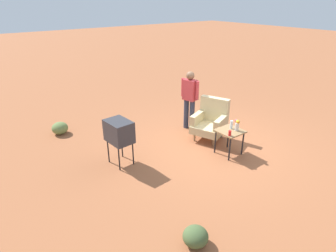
{
  "coord_description": "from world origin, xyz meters",
  "views": [
    {
      "loc": [
        4.45,
        -4.74,
        3.41
      ],
      "look_at": [
        -0.42,
        -1.08,
        0.65
      ],
      "focal_mm": 30.45,
      "sensor_mm": 36.0,
      "label": 1
    }
  ],
  "objects": [
    {
      "name": "flower_vase",
      "position": [
        0.65,
        0.09,
        0.76
      ],
      "size": [
        0.15,
        0.09,
        0.27
      ],
      "color": "silver",
      "rests_on": "side_table"
    },
    {
      "name": "bottle_short_clear",
      "position": [
        0.51,
        0.07,
        0.71
      ],
      "size": [
        0.06,
        0.06,
        0.2
      ],
      "primitive_type": "cylinder",
      "color": "silver",
      "rests_on": "side_table"
    },
    {
      "name": "shrub_mid",
      "position": [
        -2.93,
        -2.87,
        0.17
      ],
      "size": [
        0.43,
        0.43,
        0.33
      ],
      "primitive_type": "ellipsoid",
      "color": "olive",
      "rests_on": "ground"
    },
    {
      "name": "side_table",
      "position": [
        0.56,
        -0.03,
        0.52
      ],
      "size": [
        0.56,
        0.56,
        0.61
      ],
      "color": "black",
      "rests_on": "ground"
    },
    {
      "name": "tv_on_stand",
      "position": [
        -0.59,
        -2.27,
        0.78
      ],
      "size": [
        0.63,
        0.49,
        1.03
      ],
      "color": "black",
      "rests_on": "ground"
    },
    {
      "name": "armchair",
      "position": [
        -0.3,
        0.21,
        0.5
      ],
      "size": [
        1.0,
        1.01,
        1.06
      ],
      "color": "#937047",
      "rests_on": "ground"
    },
    {
      "name": "soda_can_red",
      "position": [
        0.74,
        -0.25,
        0.67
      ],
      "size": [
        0.07,
        0.07,
        0.12
      ],
      "primitive_type": "cylinder",
      "color": "red",
      "rests_on": "side_table"
    },
    {
      "name": "person_standing",
      "position": [
        -1.09,
        0.15,
        0.94
      ],
      "size": [
        0.56,
        0.29,
        1.64
      ],
      "color": "#2D3347",
      "rests_on": "ground"
    },
    {
      "name": "ground_plane",
      "position": [
        0.0,
        0.0,
        0.0
      ],
      "size": [
        60.0,
        60.0,
        0.0
      ],
      "primitive_type": "plane",
      "color": "#A05B38"
    },
    {
      "name": "shrub_near",
      "position": [
        2.14,
        -2.49,
        0.15
      ],
      "size": [
        0.39,
        0.39,
        0.3
      ],
      "primitive_type": "ellipsoid",
      "color": "#475B33",
      "rests_on": "ground"
    }
  ]
}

